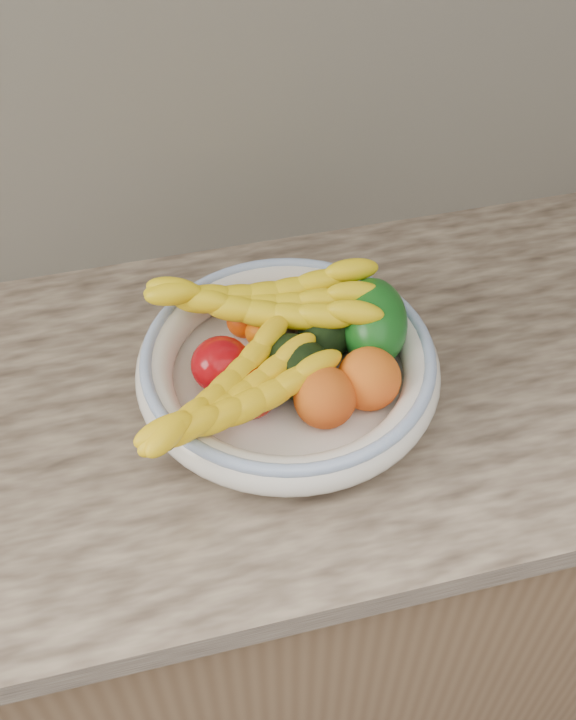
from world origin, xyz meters
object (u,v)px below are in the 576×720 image
at_px(banana_bunch_back, 264,307).
at_px(fruit_bowl, 288,366).
at_px(banana_bunch_front, 234,401).
at_px(green_mango, 373,322).

bearing_deg(banana_bunch_back, fruit_bowl, -65.71).
relative_size(fruit_bowl, banana_bunch_back, 1.21).
xyz_separation_m(fruit_bowl, banana_bunch_front, (-0.08, -0.07, 0.03)).
relative_size(fruit_bowl, banana_bunch_front, 1.34).
bearing_deg(fruit_bowl, banana_bunch_back, 100.45).
xyz_separation_m(green_mango, banana_bunch_back, (-0.13, 0.05, 0.01)).
xyz_separation_m(green_mango, banana_bunch_front, (-0.20, -0.09, 0.01)).
relative_size(green_mango, banana_bunch_back, 0.42).
distance_m(fruit_bowl, banana_bunch_front, 0.11).
distance_m(banana_bunch_back, banana_bunch_front, 0.16).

